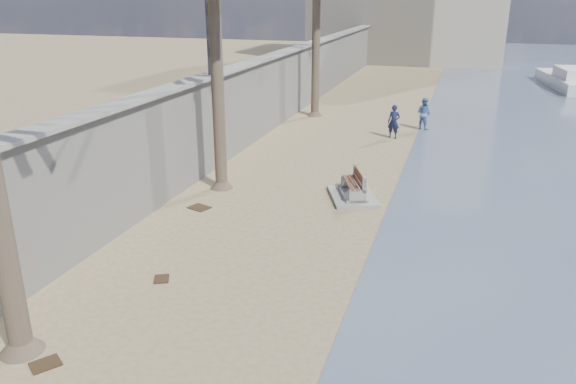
# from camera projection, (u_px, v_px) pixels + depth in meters

# --- Properties ---
(seawall) EXTENTS (0.45, 70.00, 3.50)m
(seawall) POSITION_uv_depth(u_px,v_px,m) (276.00, 91.00, 28.63)
(seawall) COLOR gray
(seawall) RESTS_ON ground_plane
(wall_cap) EXTENTS (0.80, 70.00, 0.12)m
(wall_cap) POSITION_uv_depth(u_px,v_px,m) (276.00, 55.00, 28.02)
(wall_cap) COLOR gray
(wall_cap) RESTS_ON seawall
(bench_far) EXTENTS (2.11, 2.48, 0.88)m
(bench_far) POSITION_uv_depth(u_px,v_px,m) (353.00, 187.00, 18.69)
(bench_far) COLOR gray
(bench_far) RESTS_ON ground_plane
(person_a) EXTENTS (0.71, 0.53, 1.81)m
(person_a) POSITION_uv_depth(u_px,v_px,m) (394.00, 119.00, 26.17)
(person_a) COLOR #131936
(person_a) RESTS_ON ground_plane
(person_b) EXTENTS (1.06, 0.98, 1.77)m
(person_b) POSITION_uv_depth(u_px,v_px,m) (424.00, 112.00, 27.93)
(person_b) COLOR #4F6DA4
(person_b) RESTS_ON ground_plane
(yacht_far) EXTENTS (3.65, 9.11, 1.50)m
(yacht_far) POSITION_uv_depth(u_px,v_px,m) (568.00, 82.00, 40.43)
(yacht_far) COLOR silver
(yacht_far) RESTS_ON bay_water
(debris_b) EXTENTS (0.64, 0.67, 0.03)m
(debris_b) POSITION_uv_depth(u_px,v_px,m) (46.00, 364.00, 10.41)
(debris_b) COLOR #382616
(debris_b) RESTS_ON ground_plane
(debris_c) EXTENTS (0.77, 0.69, 0.03)m
(debris_c) POSITION_uv_depth(u_px,v_px,m) (199.00, 208.00, 17.94)
(debris_c) COLOR #382616
(debris_c) RESTS_ON ground_plane
(debris_d) EXTENTS (0.51, 0.55, 0.03)m
(debris_d) POSITION_uv_depth(u_px,v_px,m) (162.00, 279.00, 13.49)
(debris_d) COLOR #382616
(debris_d) RESTS_ON ground_plane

